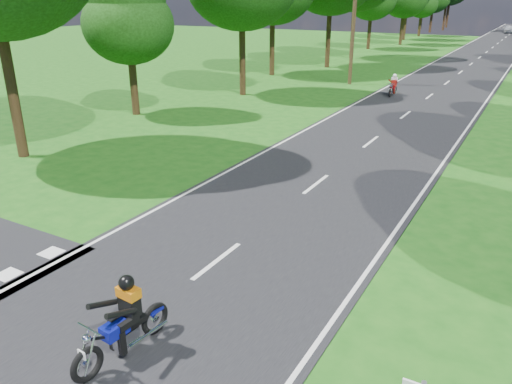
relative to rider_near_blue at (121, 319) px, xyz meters
The scene contains 7 objects.
ground 1.85m from the rider_near_blue, 105.74° to the left, with size 160.00×160.00×0.00m, color #164E12.
main_road 51.62m from the rider_near_blue, 90.50° to the left, with size 7.00×140.00×0.02m, color black.
road_markings 49.75m from the rider_near_blue, 90.68° to the left, with size 7.40×140.00×0.01m.
telegraph_pole 30.48m from the rider_near_blue, 102.30° to the left, with size 1.20×0.26×8.00m.
rider_near_blue is the anchor object (origin of this frame).
rider_far_red 26.86m from the rider_near_blue, 95.49° to the left, with size 0.54×1.61×1.34m, color #9E0C13, non-canonical shape.
distant_car 91.16m from the rider_near_blue, 90.60° to the left, with size 1.44×3.58×1.22m, color silver.
Camera 1 is at (6.03, -6.69, 5.98)m, focal length 35.00 mm.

